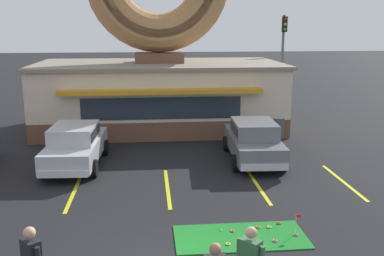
{
  "coord_description": "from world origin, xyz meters",
  "views": [
    {
      "loc": [
        -0.01,
        -8.93,
        5.23
      ],
      "look_at": [
        1.35,
        5.0,
        2.0
      ],
      "focal_mm": 42.0,
      "sensor_mm": 36.0,
      "label": 1
    }
  ],
  "objects_px": {
    "putting_flag_pin": "(297,219)",
    "car_grey": "(253,139)",
    "traffic_light_pole": "(283,50)",
    "car_silver": "(75,144)",
    "trash_bin": "(278,128)",
    "golf_ball": "(221,230)"
  },
  "relations": [
    {
      "from": "putting_flag_pin",
      "to": "car_grey",
      "type": "distance_m",
      "value": 6.48
    },
    {
      "from": "putting_flag_pin",
      "to": "car_grey",
      "type": "xyz_separation_m",
      "value": [
        0.37,
        6.46,
        0.43
      ]
    },
    {
      "from": "traffic_light_pole",
      "to": "car_silver",
      "type": "bearing_deg",
      "value": -136.46
    },
    {
      "from": "car_grey",
      "to": "traffic_light_pole",
      "type": "height_order",
      "value": "traffic_light_pole"
    },
    {
      "from": "car_grey",
      "to": "trash_bin",
      "type": "bearing_deg",
      "value": 59.57
    },
    {
      "from": "traffic_light_pole",
      "to": "golf_ball",
      "type": "bearing_deg",
      "value": -111.33
    },
    {
      "from": "car_grey",
      "to": "trash_bin",
      "type": "height_order",
      "value": "car_grey"
    },
    {
      "from": "golf_ball",
      "to": "car_silver",
      "type": "relative_size",
      "value": 0.01
    },
    {
      "from": "putting_flag_pin",
      "to": "traffic_light_pole",
      "type": "xyz_separation_m",
      "value": [
        4.55,
        16.84,
        3.27
      ]
    },
    {
      "from": "traffic_light_pole",
      "to": "putting_flag_pin",
      "type": "bearing_deg",
      "value": -105.1
    },
    {
      "from": "trash_bin",
      "to": "putting_flag_pin",
      "type": "bearing_deg",
      "value": -103.43
    },
    {
      "from": "putting_flag_pin",
      "to": "trash_bin",
      "type": "relative_size",
      "value": 0.56
    },
    {
      "from": "golf_ball",
      "to": "car_grey",
      "type": "distance_m",
      "value": 6.52
    },
    {
      "from": "trash_bin",
      "to": "golf_ball",
      "type": "bearing_deg",
      "value": -114.13
    },
    {
      "from": "car_silver",
      "to": "traffic_light_pole",
      "type": "height_order",
      "value": "traffic_light_pole"
    },
    {
      "from": "golf_ball",
      "to": "car_silver",
      "type": "xyz_separation_m",
      "value": [
        -4.57,
        6.01,
        0.82
      ]
    },
    {
      "from": "putting_flag_pin",
      "to": "car_grey",
      "type": "height_order",
      "value": "car_grey"
    },
    {
      "from": "golf_ball",
      "to": "car_grey",
      "type": "height_order",
      "value": "car_grey"
    },
    {
      "from": "golf_ball",
      "to": "car_silver",
      "type": "bearing_deg",
      "value": 127.25
    },
    {
      "from": "car_grey",
      "to": "car_silver",
      "type": "xyz_separation_m",
      "value": [
        -6.81,
        -0.06,
        0.0
      ]
    },
    {
      "from": "golf_ball",
      "to": "car_silver",
      "type": "height_order",
      "value": "car_silver"
    },
    {
      "from": "putting_flag_pin",
      "to": "trash_bin",
      "type": "height_order",
      "value": "trash_bin"
    }
  ]
}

